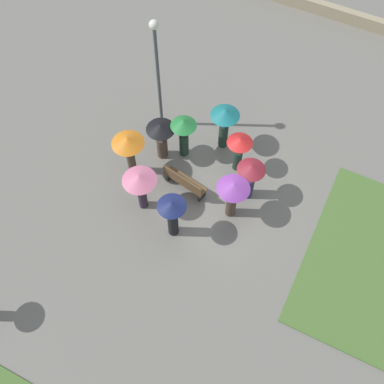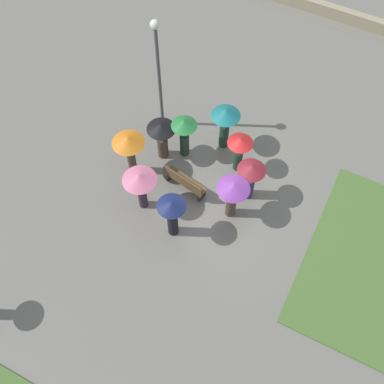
{
  "view_description": "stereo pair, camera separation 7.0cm",
  "coord_description": "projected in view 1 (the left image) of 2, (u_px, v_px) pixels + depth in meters",
  "views": [
    {
      "loc": [
        -2.77,
        8.3,
        14.87
      ],
      "look_at": [
        0.9,
        0.92,
        1.01
      ],
      "focal_mm": 45.0,
      "sensor_mm": 36.0,
      "label": 1
    },
    {
      "loc": [
        -2.83,
        8.27,
        14.87
      ],
      "look_at": [
        0.9,
        0.92,
        1.01
      ],
      "focal_mm": 45.0,
      "sensor_mm": 36.0,
      "label": 2
    }
  ],
  "objects": [
    {
      "name": "crowd_person_navy",
      "position": [
        172.0,
        213.0,
        15.37
      ],
      "size": [
        0.95,
        0.95,
        1.99
      ],
      "rotation": [
        0.0,
        0.0,
        6.24
      ],
      "color": "black",
      "rests_on": "ground_plane"
    },
    {
      "name": "crowd_person_orange",
      "position": [
        128.0,
        146.0,
        16.46
      ],
      "size": [
        1.14,
        1.14,
        1.96
      ],
      "rotation": [
        0.0,
        0.0,
        3.5
      ],
      "color": "#47382D",
      "rests_on": "ground_plane"
    },
    {
      "name": "crowd_person_purple",
      "position": [
        233.0,
        192.0,
        15.66
      ],
      "size": [
        1.11,
        1.11,
        1.91
      ],
      "rotation": [
        0.0,
        0.0,
        0.39
      ],
      "color": "#47382D",
      "rests_on": "ground_plane"
    },
    {
      "name": "lamp_post",
      "position": [
        157.0,
        64.0,
        16.24
      ],
      "size": [
        0.32,
        0.32,
        4.94
      ],
      "color": "#474C51",
      "rests_on": "ground_plane"
    },
    {
      "name": "ground_plane",
      "position": [
        226.0,
        196.0,
        17.21
      ],
      "size": [
        90.0,
        90.0,
        0.0
      ],
      "primitive_type": "plane",
      "color": "slate"
    },
    {
      "name": "crowd_person_black",
      "position": [
        161.0,
        135.0,
        17.1
      ],
      "size": [
        1.04,
        1.04,
        1.79
      ],
      "rotation": [
        0.0,
        0.0,
        5.73
      ],
      "color": "#47382D",
      "rests_on": "ground_plane"
    },
    {
      "name": "crowd_person_pink",
      "position": [
        140.0,
        183.0,
        15.75
      ],
      "size": [
        1.16,
        1.16,
        1.91
      ],
      "rotation": [
        0.0,
        0.0,
        4.95
      ],
      "color": "#2D2333",
      "rests_on": "ground_plane"
    },
    {
      "name": "crowd_person_red",
      "position": [
        239.0,
        147.0,
        16.77
      ],
      "size": [
        0.91,
        0.91,
        1.76
      ],
      "rotation": [
        0.0,
        0.0,
        3.24
      ],
      "color": "#1E3328",
      "rests_on": "ground_plane"
    },
    {
      "name": "crowd_person_teal",
      "position": [
        225.0,
        120.0,
        17.15
      ],
      "size": [
        1.06,
        1.06,
        1.98
      ],
      "rotation": [
        0.0,
        0.0,
        3.52
      ],
      "color": "#1E3328",
      "rests_on": "ground_plane"
    },
    {
      "name": "crowd_person_green",
      "position": [
        184.0,
        131.0,
        17.03
      ],
      "size": [
        0.93,
        0.93,
        1.92
      ],
      "rotation": [
        0.0,
        0.0,
        4.08
      ],
      "color": "#1E3328",
      "rests_on": "ground_plane"
    },
    {
      "name": "parapet_wall",
      "position": [
        324.0,
        9.0,
        21.94
      ],
      "size": [
        45.0,
        0.35,
        0.59
      ],
      "color": "tan",
      "rests_on": "ground_plane"
    },
    {
      "name": "crowd_person_maroon",
      "position": [
        250.0,
        176.0,
        16.23
      ],
      "size": [
        0.97,
        0.97,
        1.82
      ],
      "rotation": [
        0.0,
        0.0,
        4.89
      ],
      "color": "#282D47",
      "rests_on": "ground_plane"
    },
    {
      "name": "park_bench",
      "position": [
        184.0,
        182.0,
        16.97
      ],
      "size": [
        1.69,
        0.72,
        0.9
      ],
      "rotation": [
        0.0,
        0.0,
        -0.19
      ],
      "color": "brown",
      "rests_on": "ground_plane"
    }
  ]
}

